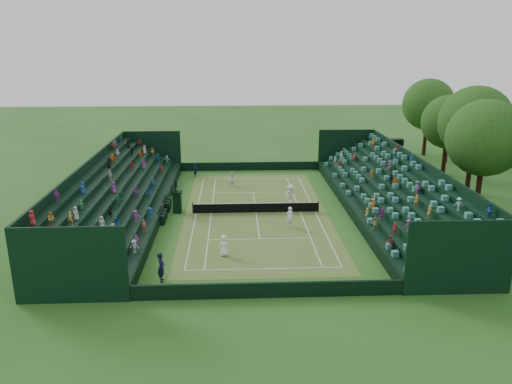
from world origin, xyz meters
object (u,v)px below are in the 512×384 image
Objects in this scene: player_near_west at (224,246)px; tennis_net at (256,207)px; umpire_chair at (177,199)px; player_near_east at (290,217)px; player_far_east at (291,195)px; player_far_west at (233,179)px.

tennis_net is at bearing -113.58° from player_near_west.
player_near_west is (4.47, -9.92, -0.49)m from umpire_chair.
player_far_east is (0.79, 6.21, 0.07)m from player_near_east.
player_far_west is 8.57m from player_far_east.
player_near_east is (5.45, 5.65, 0.11)m from player_near_west.
player_near_west is 7.85m from player_near_east.
player_near_west reaches higher than tennis_net.
umpire_chair is 10.80m from player_near_east.
tennis_net is 6.39× the size of player_near_east.
umpire_chair is 1.89× the size of player_near_west.
umpire_chair is at bearing 176.65° from tennis_net.
umpire_chair is at bearing -142.66° from player_far_west.
umpire_chair is 9.87m from player_far_west.
umpire_chair is at bearing 155.05° from player_far_east.
player_far_east is at bearing 10.25° from umpire_chair.
tennis_net is 9.11m from player_far_west.
umpire_chair is at bearing -48.44° from player_near_east.
umpire_chair is 10.89m from player_far_east.
player_near_west is at bearing -65.76° from umpire_chair.
player_near_west is 0.82× the size of player_far_east.
player_far_west is (0.65, 18.34, -0.00)m from player_near_west.
umpire_chair is at bearing -73.01° from player_near_west.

